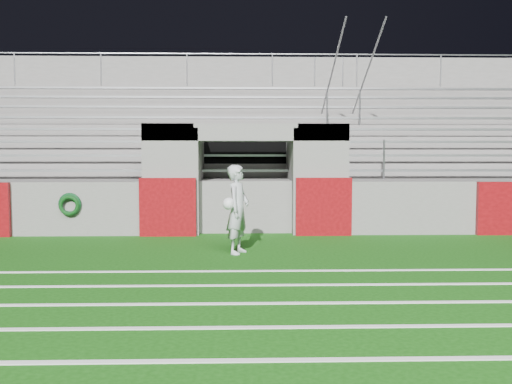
{
  "coord_description": "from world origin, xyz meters",
  "views": [
    {
      "loc": [
        -0.12,
        -10.16,
        1.94
      ],
      "look_at": [
        0.2,
        1.8,
        1.1
      ],
      "focal_mm": 40.0,
      "sensor_mm": 36.0,
      "label": 1
    }
  ],
  "objects": [
    {
      "name": "field_markings",
      "position": [
        0.0,
        -5.0,
        0.01
      ],
      "size": [
        28.0,
        8.09,
        0.01
      ],
      "color": "white",
      "rests_on": "ground"
    },
    {
      "name": "ground",
      "position": [
        0.0,
        0.0,
        0.0
      ],
      "size": [
        90.0,
        90.0,
        0.0
      ],
      "primitive_type": "plane",
      "color": "#10450B",
      "rests_on": "ground"
    },
    {
      "name": "stadium_structure",
      "position": [
        0.0,
        7.97,
        1.49
      ],
      "size": [
        26.0,
        8.48,
        5.42
      ],
      "color": "slate",
      "rests_on": "ground"
    },
    {
      "name": "hose_coil",
      "position": [
        -4.05,
        2.93,
        0.74
      ],
      "size": [
        0.53,
        0.14,
        0.53
      ],
      "color": "#0B3B1A",
      "rests_on": "ground"
    },
    {
      "name": "goalkeeper_with_ball",
      "position": [
        -0.18,
        0.65,
        0.85
      ],
      "size": [
        0.6,
        0.72,
        1.7
      ],
      "color": "#B1B6BB",
      "rests_on": "ground"
    }
  ]
}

